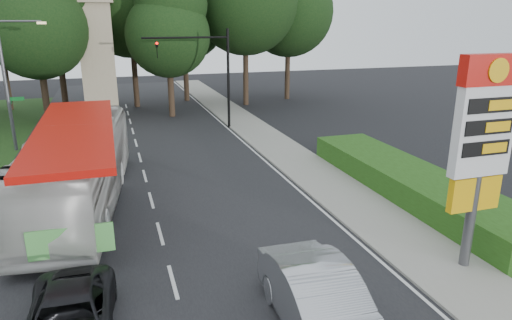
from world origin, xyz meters
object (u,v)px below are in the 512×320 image
object	(u,v)px
traffic_signal_mast	(210,65)
streetlight_signs	(9,78)
monument	(97,55)
transit_bus	(79,167)
gas_station_pylon	(483,136)
sedan_silver	(321,304)

from	to	relation	value
traffic_signal_mast	streetlight_signs	xyz separation A→B (m)	(-12.67, -1.99, -0.23)
monument	transit_bus	size ratio (longest dim) A/B	0.79
traffic_signal_mast	monument	distance (m)	9.76
gas_station_pylon	transit_bus	bearing A→B (deg)	142.05
streetlight_signs	transit_bus	distance (m)	11.68
monument	transit_bus	xyz separation A→B (m)	(-0.87, -18.59, -3.34)
gas_station_pylon	traffic_signal_mast	size ratio (longest dim) A/B	0.95
sedan_silver	monument	bearing A→B (deg)	101.96
monument	streetlight_signs	bearing A→B (deg)	-121.97
traffic_signal_mast	sedan_silver	size ratio (longest dim) A/B	1.34
streetlight_signs	gas_station_pylon	bearing A→B (deg)	-51.04
streetlight_signs	monument	world-z (taller)	monument
traffic_signal_mast	streetlight_signs	world-z (taller)	streetlight_signs
monument	sedan_silver	bearing A→B (deg)	-79.86
gas_station_pylon	traffic_signal_mast	bearing A→B (deg)	99.09
transit_bus	sedan_silver	xyz separation A→B (m)	(6.16, -10.98, -0.88)
sedan_silver	traffic_signal_mast	bearing A→B (deg)	86.03
traffic_signal_mast	monument	world-z (taller)	monument
traffic_signal_mast	streetlight_signs	bearing A→B (deg)	-171.08
gas_station_pylon	streetlight_signs	world-z (taller)	streetlight_signs
traffic_signal_mast	monument	xyz separation A→B (m)	(-7.68, 6.00, 0.43)
monument	gas_station_pylon	bearing A→B (deg)	-68.20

